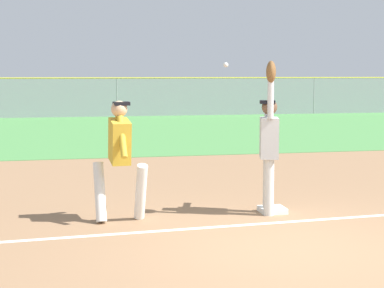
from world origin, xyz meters
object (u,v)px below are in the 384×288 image
object	(u,v)px
fielder	(269,140)
baseball	(226,65)
first_base	(272,210)
parked_car_green	(143,100)
runner	(120,152)
parked_car_blue	(25,101)
parked_car_black	(248,99)

from	to	relation	value
fielder	baseball	world-z (taller)	fielder
first_base	parked_car_green	xyz separation A→B (m)	(1.30, 25.00, 0.63)
runner	baseball	xyz separation A→B (m)	(1.61, 0.28, 1.23)
first_base	parked_car_blue	world-z (taller)	parked_car_blue
parked_car_blue	baseball	bearing A→B (deg)	-73.35
fielder	parked_car_blue	xyz separation A→B (m)	(-4.88, 24.50, -0.45)
parked_car_green	runner	bearing A→B (deg)	-92.09
fielder	parked_car_black	distance (m)	26.42
fielder	parked_car_blue	bearing A→B (deg)	-63.40
first_base	parked_car_black	size ratio (longest dim) A/B	0.08
fielder	runner	bearing A→B (deg)	15.09
parked_car_green	parked_car_blue	bearing A→B (deg)	-168.47
first_base	parked_car_blue	size ratio (longest dim) A/B	0.08
baseball	parked_car_blue	bearing A→B (deg)	100.05
baseball	parked_car_green	size ratio (longest dim) A/B	0.02
parked_car_blue	parked_car_green	bearing A→B (deg)	12.04
first_base	parked_car_green	bearing A→B (deg)	87.03
fielder	parked_car_green	bearing A→B (deg)	-77.87
fielder	parked_car_green	distance (m)	25.14
fielder	parked_car_black	xyz separation A→B (m)	(7.46, 25.35, -0.45)
parked_car_green	parked_car_black	xyz separation A→B (m)	(6.06, 0.25, 0.00)
fielder	baseball	distance (m)	1.29
runner	fielder	bearing A→B (deg)	-4.21
fielder	baseball	bearing A→B (deg)	-10.27
baseball	parked_car_green	world-z (taller)	baseball
parked_car_green	parked_car_black	world-z (taller)	same
fielder	parked_car_blue	size ratio (longest dim) A/B	0.50
parked_car_black	baseball	bearing A→B (deg)	-104.38
runner	baseball	world-z (taller)	baseball
parked_car_blue	parked_car_black	bearing A→B (deg)	10.54
first_base	baseball	world-z (taller)	baseball
fielder	runner	size ratio (longest dim) A/B	1.33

